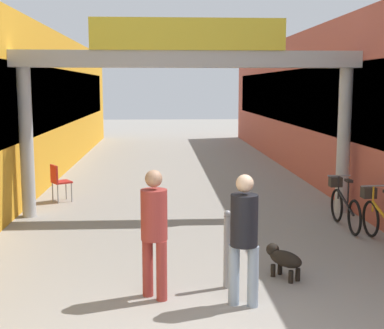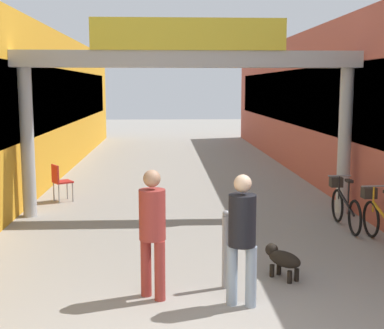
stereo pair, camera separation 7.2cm
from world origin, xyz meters
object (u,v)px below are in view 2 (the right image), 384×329
Objects in this scene: cafe_chair_red_nearer at (59,179)px; pedestrian_companion at (152,226)px; bicycle_black_farthest at (344,205)px; bollard_post_metal at (226,249)px; bicycle_orange_third at (381,219)px; dog_on_leash at (282,259)px; pedestrian_with_dog at (242,232)px.

pedestrian_companion is at bearing -68.67° from cafe_chair_red_nearer.
bicycle_black_farthest is 1.57× the size of bollard_post_metal.
bicycle_orange_third is 3.51m from bollard_post_metal.
bicycle_orange_third is at bearing 33.29° from bollard_post_metal.
dog_on_leash is at bearing 19.21° from pedestrian_companion.
bollard_post_metal reaches higher than cafe_chair_red_nearer.
pedestrian_with_dog is at bearing -127.37° from dog_on_leash.
pedestrian_with_dog is 1.15m from pedestrian_companion.
pedestrian_with_dog reaches higher than bicycle_black_farthest.
bollard_post_metal is (-2.93, -1.92, 0.11)m from bicycle_orange_third.
bicycle_black_farthest is (1.81, 2.72, 0.15)m from dog_on_leash.
bollard_post_metal is 1.21× the size of cafe_chair_red_nearer.
dog_on_leash is (0.72, 0.94, -0.66)m from pedestrian_with_dog.
bollard_post_metal is (-0.85, -0.33, 0.26)m from dog_on_leash.
pedestrian_companion is at bearing -150.34° from bicycle_orange_third.
pedestrian_with_dog is 7.18m from cafe_chair_red_nearer.
dog_on_leash is 0.71× the size of cafe_chair_red_nearer.
pedestrian_with_dog is at bearing -15.39° from pedestrian_companion.
bicycle_black_farthest reaches higher than dog_on_leash.
dog_on_leash is 0.38× the size of bicycle_black_farthest.
pedestrian_companion reaches higher than dog_on_leash.
cafe_chair_red_nearer is (-3.44, 6.28, -0.41)m from pedestrian_with_dog.
bicycle_orange_third is (2.08, 1.59, 0.15)m from dog_on_leash.
pedestrian_companion is 6.43m from cafe_chair_red_nearer.
dog_on_leash is 2.62m from bicycle_orange_third.
bicycle_orange_third is at bearing -76.49° from bicycle_black_farthest.
bicycle_black_farthest is (2.53, 3.66, -0.51)m from pedestrian_with_dog.
pedestrian_with_dog is 0.74m from bollard_post_metal.
pedestrian_with_dog is 1.87× the size of cafe_chair_red_nearer.
bollard_post_metal reaches higher than dog_on_leash.
pedestrian_companion is 1.10m from bollard_post_metal.
pedestrian_companion is 4.97m from bicycle_black_farthest.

